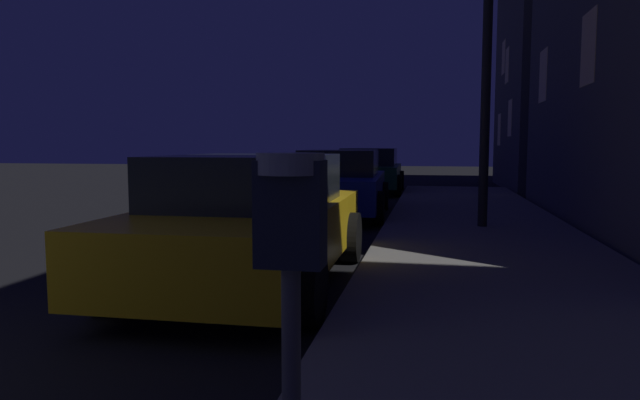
# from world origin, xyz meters

# --- Properties ---
(parking_meter) EXTENTS (0.19, 0.19, 1.37)m
(parking_meter) POSITION_xyz_m (4.42, 0.03, 1.19)
(parking_meter) COLOR #59595B
(parking_meter) RESTS_ON sidewalk
(car_yellow_cab) EXTENTS (2.14, 4.36, 1.43)m
(car_yellow_cab) POSITION_xyz_m (2.85, 4.47, 0.72)
(car_yellow_cab) COLOR gold
(car_yellow_cab) RESTS_ON ground
(car_blue) EXTENTS (2.18, 4.48, 1.43)m
(car_blue) POSITION_xyz_m (2.85, 10.68, 0.71)
(car_blue) COLOR navy
(car_blue) RESTS_ON ground
(car_green) EXTENTS (2.19, 4.11, 1.43)m
(car_green) POSITION_xyz_m (2.85, 16.73, 0.72)
(car_green) COLOR #19592D
(car_green) RESTS_ON ground
(street_lamp) EXTENTS (0.44, 0.44, 4.93)m
(street_lamp) POSITION_xyz_m (5.68, 8.53, 3.46)
(street_lamp) COLOR black
(street_lamp) RESTS_ON sidewalk
(building_far) EXTENTS (7.84, 7.10, 10.40)m
(building_far) POSITION_xyz_m (11.21, 19.51, 5.20)
(building_far) COLOR #4C4C56
(building_far) RESTS_ON ground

